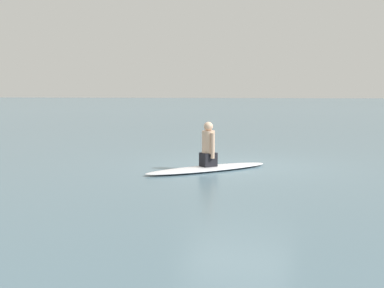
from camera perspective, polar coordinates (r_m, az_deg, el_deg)
name	(u,v)px	position (r m, az deg, el deg)	size (l,w,h in m)	color
ground_plane	(237,166)	(11.42, 5.35, -2.57)	(400.00, 400.00, 0.00)	slate
surfboard	(208,168)	(10.69, 1.92, -2.88)	(3.07, 0.67, 0.09)	white
person_paddler	(208,146)	(10.62, 1.93, -0.27)	(0.42, 0.41, 0.98)	black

